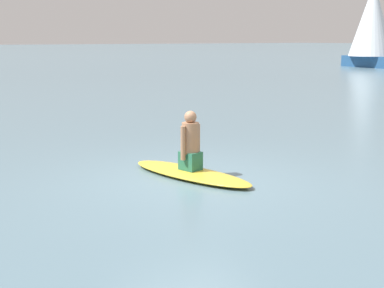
% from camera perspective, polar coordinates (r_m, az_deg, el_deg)
% --- Properties ---
extents(ground_plane, '(400.00, 400.00, 0.00)m').
position_cam_1_polar(ground_plane, '(9.33, 0.01, -3.76)').
color(ground_plane, slate).
extents(surfboard, '(2.76, 1.34, 0.13)m').
position_cam_1_polar(surfboard, '(9.53, -0.16, -3.05)').
color(surfboard, gold).
rests_on(surfboard, ground).
extents(person_paddler, '(0.39, 0.45, 1.03)m').
position_cam_1_polar(person_paddler, '(9.42, -0.16, 0.07)').
color(person_paddler, '#26664C').
rests_on(person_paddler, surfboard).
extents(sailboat_distant, '(5.22, 3.89, 7.68)m').
position_cam_1_polar(sailboat_distant, '(48.01, 18.30, 11.93)').
color(sailboat_distant, navy).
rests_on(sailboat_distant, ground).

